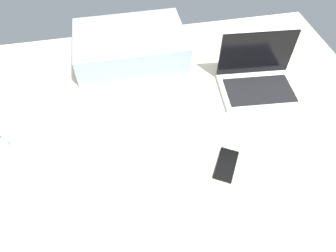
% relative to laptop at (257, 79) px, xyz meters
% --- Properties ---
extents(bed_mattress, '(1.80, 1.40, 0.18)m').
position_rel_laptop_xyz_m(bed_mattress, '(-0.42, -0.15, -0.13)').
color(bed_mattress, beige).
rests_on(bed_mattress, ground).
extents(laptop, '(0.35, 0.26, 0.23)m').
position_rel_laptop_xyz_m(laptop, '(0.00, 0.00, 0.00)').
color(laptop, silver).
rests_on(laptop, bed_mattress).
extents(cell_phone, '(0.13, 0.16, 0.01)m').
position_rel_laptop_xyz_m(cell_phone, '(-0.26, -0.37, -0.04)').
color(cell_phone, black).
rests_on(cell_phone, bed_mattress).
extents(pillow, '(0.52, 0.36, 0.13)m').
position_rel_laptop_xyz_m(pillow, '(-0.52, 0.33, 0.02)').
color(pillow, '#8C9EB7').
rests_on(pillow, bed_mattress).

